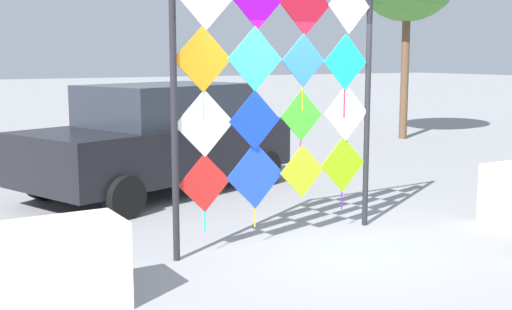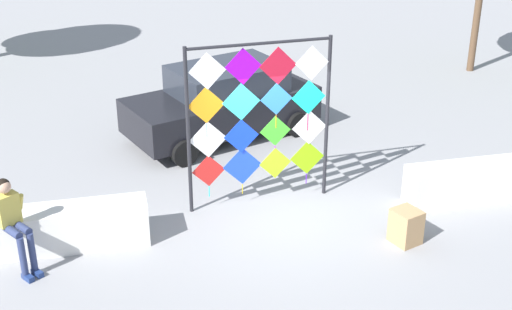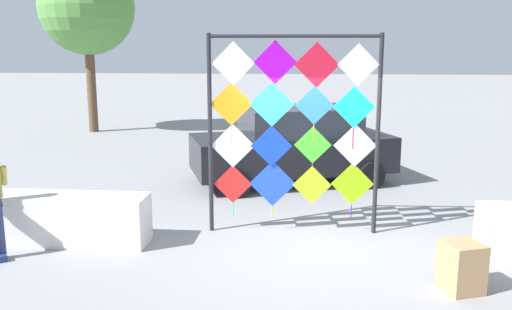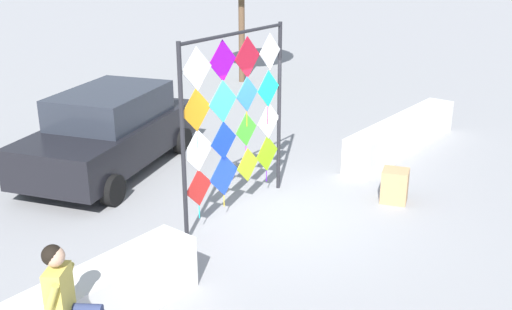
% 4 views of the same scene
% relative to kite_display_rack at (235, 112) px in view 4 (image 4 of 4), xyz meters
% --- Properties ---
extents(ground, '(120.00, 120.00, 0.00)m').
position_rel_kite_display_rack_xyz_m(ground, '(0.27, -0.61, -1.82)').
color(ground, gray).
extents(plaza_ledge_right, '(4.31, 0.63, 0.75)m').
position_rel_kite_display_rack_xyz_m(plaza_ledge_right, '(4.87, -0.83, -1.45)').
color(plaza_ledge_right, silver).
rests_on(plaza_ledge_right, ground).
extents(kite_display_rack, '(2.71, 0.21, 3.18)m').
position_rel_kite_display_rack_xyz_m(kite_display_rack, '(0.00, 0.00, 0.00)').
color(kite_display_rack, '#232328').
rests_on(kite_display_rack, ground).
extents(seated_vendor, '(0.70, 0.77, 1.60)m').
position_rel_kite_display_rack_xyz_m(seated_vendor, '(-4.30, -1.37, -0.87)').
color(seated_vendor, navy).
rests_on(seated_vendor, ground).
extents(parked_car, '(4.72, 3.24, 1.69)m').
position_rel_kite_display_rack_xyz_m(parked_car, '(-0.06, 3.33, -0.97)').
color(parked_car, black).
rests_on(parked_car, ground).
extents(cardboard_box_large, '(0.56, 0.58, 0.62)m').
position_rel_kite_display_rack_xyz_m(cardboard_box_large, '(2.14, -1.98, -1.51)').
color(cardboard_box_large, tan).
rests_on(cardboard_box_large, ground).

